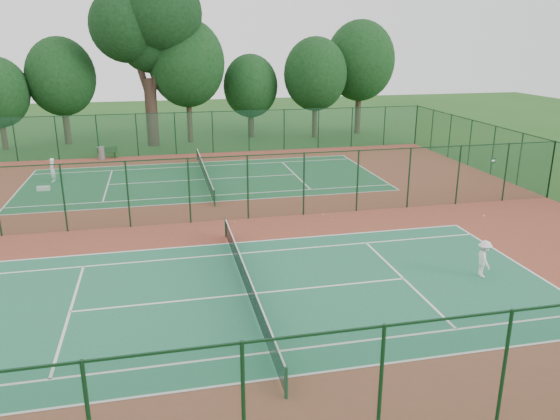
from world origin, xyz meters
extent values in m
plane|color=#214F18|center=(0.00, 0.00, 0.00)|extent=(120.00, 120.00, 0.00)
cube|color=brown|center=(0.00, 0.00, 0.01)|extent=(40.00, 36.00, 0.01)
cube|color=#216A4A|center=(0.00, -9.00, 0.01)|extent=(23.77, 10.97, 0.01)
cube|color=#1D5C35|center=(0.00, 9.00, 0.01)|extent=(23.77, 10.97, 0.01)
cube|color=#1B5136|center=(0.00, 18.00, 1.75)|extent=(40.00, 0.02, 3.50)
cube|color=#12321E|center=(0.00, 18.00, 3.46)|extent=(40.00, 0.05, 0.05)
cube|color=#184A31|center=(0.00, -18.00, 1.75)|extent=(40.00, 0.02, 3.50)
cube|color=#12311A|center=(0.00, -18.00, 3.46)|extent=(40.00, 0.05, 0.05)
cube|color=#164428|center=(20.00, 0.00, 1.75)|extent=(0.02, 36.00, 3.50)
cube|color=#163E20|center=(20.00, 0.00, 3.46)|extent=(0.05, 36.00, 0.05)
cube|color=#174524|center=(0.00, 0.00, 1.75)|extent=(40.00, 0.02, 3.50)
cube|color=#12331C|center=(0.00, 0.00, 3.46)|extent=(40.00, 0.05, 0.05)
cylinder|color=#163E26|center=(0.00, -15.40, 0.49)|extent=(0.10, 0.10, 0.97)
cylinder|color=#163E26|center=(0.00, -2.60, 0.49)|extent=(0.10, 0.10, 0.97)
cube|color=black|center=(0.00, -9.00, 0.48)|extent=(0.02, 12.80, 0.85)
cube|color=silver|center=(0.00, -9.00, 0.92)|extent=(0.04, 12.80, 0.06)
cylinder|color=#143820|center=(0.00, 2.60, 0.49)|extent=(0.10, 0.10, 0.97)
cylinder|color=#143820|center=(0.00, 15.40, 0.49)|extent=(0.10, 0.10, 0.97)
cube|color=black|center=(0.00, 9.00, 0.48)|extent=(0.02, 12.80, 0.85)
cube|color=white|center=(0.00, 9.00, 0.92)|extent=(0.04, 12.80, 0.06)
imported|color=white|center=(9.63, -9.48, 0.79)|extent=(0.75, 1.09, 1.54)
imported|color=white|center=(-10.05, 10.64, 0.82)|extent=(0.43, 0.61, 1.60)
cylinder|color=gray|center=(-7.47, 17.39, 0.51)|extent=(0.56, 0.56, 1.00)
cube|color=#13381A|center=(-7.64, 17.42, 0.25)|extent=(0.20, 0.43, 0.47)
cube|color=#13381A|center=(-6.44, 17.78, 0.25)|extent=(0.20, 0.43, 0.47)
cube|color=#13381A|center=(-7.04, 17.60, 0.50)|extent=(1.63, 0.88, 0.05)
cube|color=#13381A|center=(-6.98, 17.40, 0.74)|extent=(1.52, 0.50, 0.47)
cube|color=silver|center=(-10.29, 8.38, 0.15)|extent=(0.78, 0.33, 0.29)
sphere|color=gold|center=(5.95, -0.79, 0.05)|extent=(0.07, 0.07, 0.07)
sphere|color=gold|center=(5.63, -0.37, 0.05)|extent=(0.07, 0.07, 0.07)
sphere|color=#D5E836|center=(0.71, -0.59, 0.05)|extent=(0.07, 0.07, 0.07)
cylinder|color=#32221B|center=(-3.37, 22.64, 2.95)|extent=(1.08, 1.08, 5.91)
cylinder|color=#32221B|center=(-4.25, 22.93, 7.38)|extent=(2.00, 0.59, 5.87)
cylinder|color=#32221B|center=(-2.48, 22.44, 7.68)|extent=(1.87, 0.55, 6.37)
sphere|color=black|center=(-4.94, 22.93, 10.33)|extent=(6.30, 6.30, 6.30)
sphere|color=black|center=(-1.89, 22.44, 11.32)|extent=(6.69, 6.69, 6.69)
sphere|color=black|center=(-3.17, 23.43, 8.86)|extent=(5.12, 5.12, 5.12)
camera|label=1|loc=(-2.90, -27.60, 9.34)|focal=35.00mm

